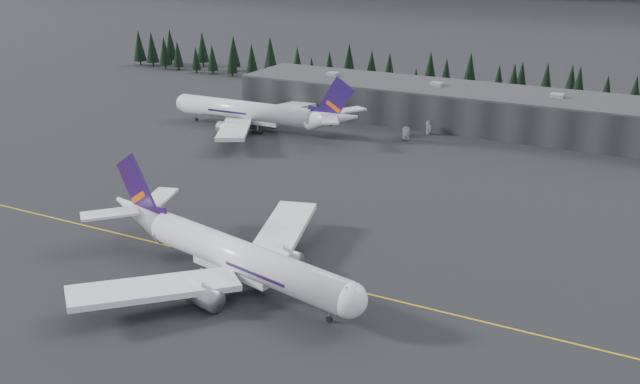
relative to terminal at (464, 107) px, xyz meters
The scene contains 8 objects.
ground 125.16m from the terminal, 90.00° to the right, with size 1400.00×1400.00×0.00m, color black.
taxiline 127.16m from the terminal, 90.00° to the right, with size 400.00×0.40×0.02m, color gold.
terminal is the anchor object (origin of this frame).
treeline 37.02m from the terminal, 90.00° to the left, with size 360.00×20.00×15.00m, color black.
jet_main 133.77m from the terminal, 92.20° to the right, with size 65.55×59.88×19.52m.
jet_parked 68.69m from the terminal, 146.24° to the right, with size 69.39×64.07×20.40m.
gse_vehicle_a 29.94m from the terminal, 109.75° to the right, with size 2.11×4.57×1.27m, color #BCBCBE.
gse_vehicle_b 19.28m from the terminal, 109.37° to the right, with size 1.82×4.54×1.55m, color silver.
Camera 1 is at (67.18, -107.65, 61.08)m, focal length 40.00 mm.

